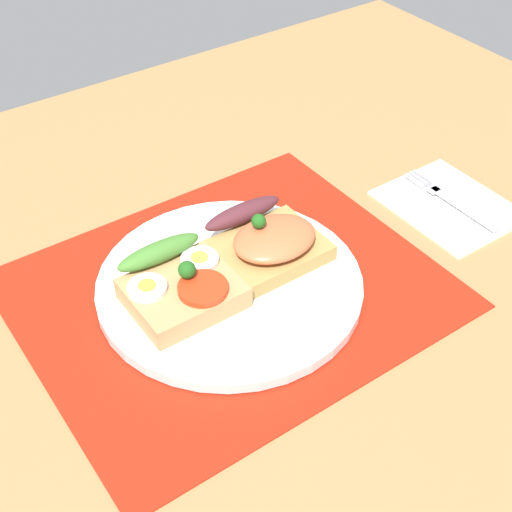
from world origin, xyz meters
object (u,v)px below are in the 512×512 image
object	(u,v)px
fork	(448,198)
napkin	(449,204)
plate	(230,285)
sandwich_egg_tomato	(182,287)
sandwich_salmon	(267,240)

from	to	relation	value
fork	napkin	bearing A→B (deg)	-112.93
plate	fork	world-z (taller)	plate
sandwich_egg_tomato	napkin	bearing A→B (deg)	-4.93
plate	sandwich_egg_tomato	world-z (taller)	sandwich_egg_tomato
sandwich_egg_tomato	napkin	world-z (taller)	sandwich_egg_tomato
plate	napkin	bearing A→B (deg)	-5.28
plate	fork	size ratio (longest dim) A/B	1.96
sandwich_salmon	fork	xyz separation A→B (cm)	(21.91, -3.13, -2.42)
napkin	sandwich_salmon	bearing A→B (deg)	170.63
plate	sandwich_salmon	xyz separation A→B (cm)	(5.01, 1.11, 2.32)
plate	sandwich_egg_tomato	size ratio (longest dim) A/B	2.59
sandwich_salmon	fork	bearing A→B (deg)	-8.14
sandwich_egg_tomato	fork	world-z (taller)	sandwich_egg_tomato
plate	sandwich_egg_tomato	xyz separation A→B (cm)	(-4.89, 0.26, 2.12)
plate	napkin	world-z (taller)	plate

